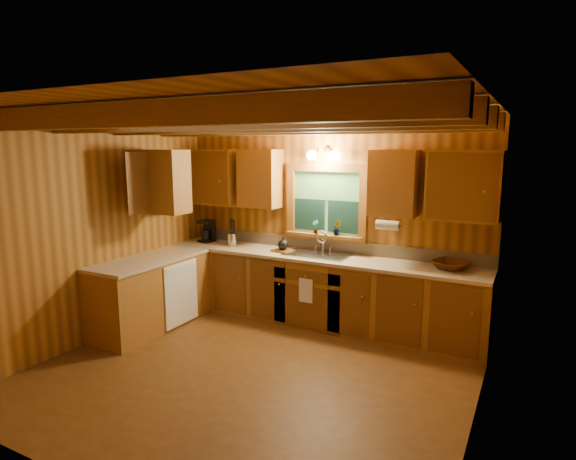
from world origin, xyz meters
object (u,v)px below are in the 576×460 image
Objects in this scene: coffee_maker at (208,231)px; sink at (317,258)px; cutting_board at (283,251)px; wicker_basket at (451,265)px.

sink is at bearing 4.46° from coffee_maker.
cutting_board is 2.11m from wicker_basket.
coffee_maker is 0.80× the size of wicker_basket.
wicker_basket reaches higher than cutting_board.
coffee_maker is at bearing 179.89° from wicker_basket.
sink is 1.80m from coffee_maker.
sink is at bearing 16.22° from cutting_board.
cutting_board is at bearing -176.58° from sink.
coffee_maker is 1.17× the size of cutting_board.
wicker_basket is (3.41, -0.01, -0.11)m from coffee_maker.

